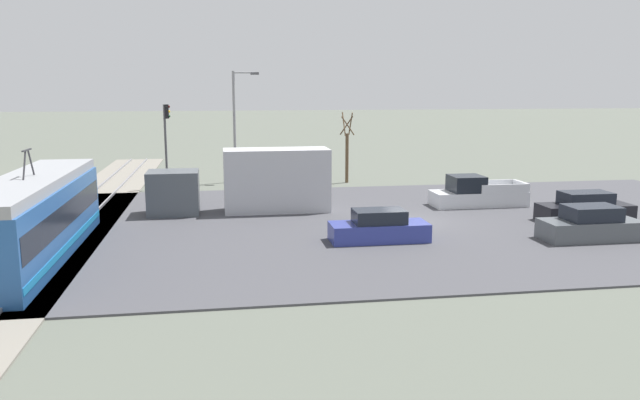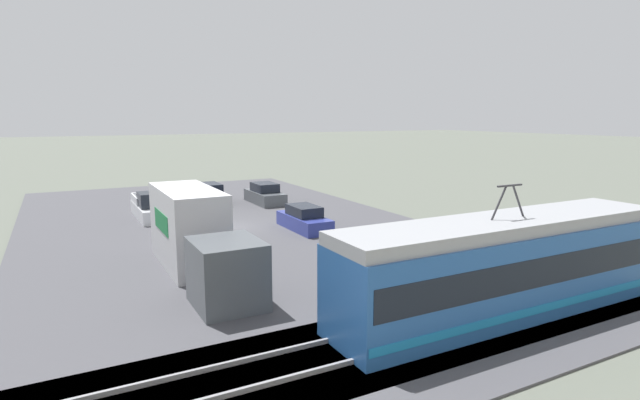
% 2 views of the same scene
% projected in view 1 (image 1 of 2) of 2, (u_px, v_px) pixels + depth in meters
% --- Properties ---
extents(ground_plane, '(320.00, 320.00, 0.00)m').
position_uv_depth(ground_plane, '(411.00, 223.00, 32.51)').
color(ground_plane, '#565B51').
extents(road_surface, '(23.15, 42.22, 0.08)m').
position_uv_depth(road_surface, '(411.00, 222.00, 32.50)').
color(road_surface, '#424247').
rests_on(road_surface, ground).
extents(rail_bed, '(62.93, 4.40, 0.22)m').
position_uv_depth(rail_bed, '(61.00, 234.00, 29.76)').
color(rail_bed, gray).
rests_on(rail_bed, ground).
extents(light_rail_tram, '(13.01, 2.81, 4.45)m').
position_uv_depth(light_rail_tram, '(32.00, 219.00, 25.29)').
color(light_rail_tram, '#235193').
rests_on(light_rail_tram, ground).
extents(box_truck, '(2.35, 9.98, 3.50)m').
position_uv_depth(box_truck, '(252.00, 183.00, 34.74)').
color(box_truck, '#4C5156').
rests_on(box_truck, ground).
extents(pickup_truck, '(2.01, 5.52, 1.80)m').
position_uv_depth(pickup_truck, '(476.00, 194.00, 36.63)').
color(pickup_truck, silver).
rests_on(pickup_truck, ground).
extents(sedan_car_0, '(1.70, 4.45, 1.45)m').
position_uv_depth(sedan_car_0, '(379.00, 228.00, 28.23)').
color(sedan_car_0, navy).
rests_on(sedan_car_0, ground).
extents(sedan_car_1, '(1.86, 4.49, 1.58)m').
position_uv_depth(sedan_car_1, '(591.00, 226.00, 28.46)').
color(sedan_car_1, '#4C5156').
rests_on(sedan_car_1, ground).
extents(sedan_car_2, '(1.76, 4.80, 1.53)m').
position_uv_depth(sedan_car_2, '(585.00, 209.00, 32.45)').
color(sedan_car_2, black).
rests_on(sedan_car_2, ground).
extents(traffic_light_pole, '(0.28, 0.47, 5.81)m').
position_uv_depth(traffic_light_pole, '(166.00, 135.00, 42.44)').
color(traffic_light_pole, '#47474C').
rests_on(traffic_light_pole, ground).
extents(street_tree, '(1.22, 1.01, 5.17)m').
position_uv_depth(street_tree, '(347.00, 151.00, 45.69)').
color(street_tree, brown).
rests_on(street_tree, ground).
extents(street_lamp_near_crossing, '(0.36, 1.95, 8.12)m').
position_uv_depth(street_lamp_near_crossing, '(237.00, 119.00, 45.61)').
color(street_lamp_near_crossing, gray).
rests_on(street_lamp_near_crossing, ground).
extents(no_parking_sign, '(0.32, 0.08, 2.12)m').
position_uv_depth(no_parking_sign, '(322.00, 166.00, 45.32)').
color(no_parking_sign, gray).
rests_on(no_parking_sign, ground).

